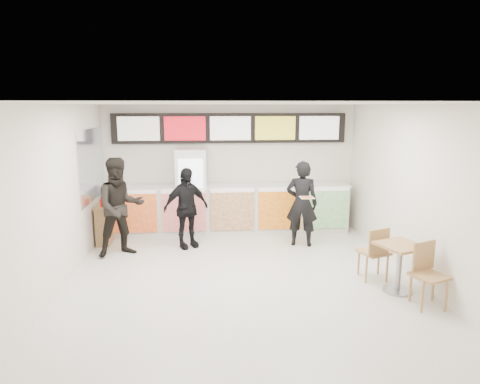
{
  "coord_description": "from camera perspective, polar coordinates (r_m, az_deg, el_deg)",
  "views": [
    {
      "loc": [
        -0.61,
        -6.73,
        2.96
      ],
      "look_at": [
        0.05,
        1.2,
        1.36
      ],
      "focal_mm": 32.0,
      "sensor_mm": 36.0,
      "label": 1
    }
  ],
  "objects": [
    {
      "name": "customer_mid",
      "position": [
        9.07,
        -7.2,
        -2.13
      ],
      "size": [
        1.08,
        0.83,
        1.71
      ],
      "primitive_type": "imported",
      "rotation": [
        0.0,
        0.0,
        0.48
      ],
      "color": "black",
      "rests_on": "floor"
    },
    {
      "name": "drinks_fridge",
      "position": [
        10.04,
        -6.5,
        0.06
      ],
      "size": [
        0.7,
        0.67,
        2.0
      ],
      "color": "white",
      "rests_on": "floor"
    },
    {
      "name": "wall_left",
      "position": [
        7.29,
        -23.77,
        -1.16
      ],
      "size": [
        0.0,
        7.0,
        7.0
      ],
      "primitive_type": "plane",
      "rotation": [
        1.57,
        0.0,
        1.57
      ],
      "color": "silver",
      "rests_on": "floor"
    },
    {
      "name": "mirror_panel",
      "position": [
        9.56,
        -19.13,
        3.48
      ],
      "size": [
        0.01,
        2.0,
        1.5
      ],
      "primitive_type": "cube",
      "color": "#B2B7BF",
      "rests_on": "wall_left"
    },
    {
      "name": "wall_right",
      "position": [
        7.78,
        23.03,
        -0.36
      ],
      "size": [
        0.0,
        7.0,
        7.0
      ],
      "primitive_type": "plane",
      "rotation": [
        1.57,
        0.0,
        -1.57
      ],
      "color": "silver",
      "rests_on": "floor"
    },
    {
      "name": "customer_left",
      "position": [
        8.81,
        -15.68,
        -1.97
      ],
      "size": [
        1.19,
        1.08,
        1.98
      ],
      "primitive_type": "imported",
      "rotation": [
        0.0,
        0.0,
        0.43
      ],
      "color": "black",
      "rests_on": "floor"
    },
    {
      "name": "cafe_table",
      "position": [
        7.39,
        20.51,
        -8.34
      ],
      "size": [
        1.0,
        1.68,
        0.95
      ],
      "rotation": [
        0.0,
        0.0,
        0.36
      ],
      "color": "tan",
      "rests_on": "floor"
    },
    {
      "name": "condiment_ledge",
      "position": [
        9.86,
        -17.56,
        -4.01
      ],
      "size": [
        0.31,
        0.76,
        1.01
      ],
      "color": "tan",
      "rests_on": "floor"
    },
    {
      "name": "wall_back",
      "position": [
        10.35,
        -1.31,
        3.27
      ],
      "size": [
        6.0,
        0.0,
        6.0
      ],
      "primitive_type": "plane",
      "rotation": [
        1.57,
        0.0,
        0.0
      ],
      "color": "silver",
      "rests_on": "floor"
    },
    {
      "name": "ceiling",
      "position": [
        6.76,
        0.46,
        11.71
      ],
      "size": [
        7.0,
        7.0,
        0.0
      ],
      "primitive_type": "plane",
      "rotation": [
        3.14,
        0.0,
        0.0
      ],
      "color": "white",
      "rests_on": "wall_back"
    },
    {
      "name": "floor",
      "position": [
        7.38,
        0.42,
        -12.27
      ],
      "size": [
        7.0,
        7.0,
        0.0
      ],
      "primitive_type": "plane",
      "color": "beige",
      "rests_on": "ground"
    },
    {
      "name": "customer_main",
      "position": [
        9.2,
        8.23,
        -1.55
      ],
      "size": [
        0.77,
        0.61,
        1.84
      ],
      "primitive_type": "imported",
      "rotation": [
        0.0,
        0.0,
        2.85
      ],
      "color": "black",
      "rests_on": "floor"
    },
    {
      "name": "service_counter",
      "position": [
        10.13,
        -1.15,
        -2.25
      ],
      "size": [
        5.56,
        0.77,
        1.14
      ],
      "color": "silver",
      "rests_on": "floor"
    },
    {
      "name": "pizza_slice",
      "position": [
        8.72,
        8.93,
        -0.69
      ],
      "size": [
        0.36,
        0.36,
        0.02
      ],
      "color": "beige",
      "rests_on": "customer_main"
    },
    {
      "name": "menu_board",
      "position": [
        10.17,
        -1.31,
        8.51
      ],
      "size": [
        5.5,
        0.14,
        0.7
      ],
      "color": "black",
      "rests_on": "wall_back"
    }
  ]
}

